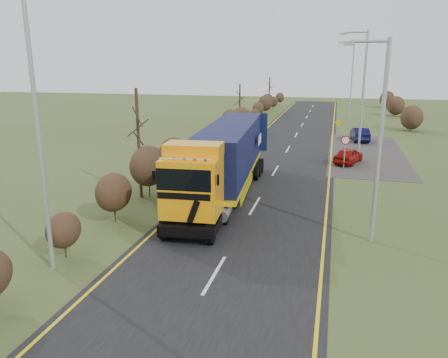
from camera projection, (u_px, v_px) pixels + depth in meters
ground at (239, 234)px, 19.34m from camera, size 160.00×160.00×0.00m
road at (271, 178)px, 28.70m from camera, size 8.00×120.00×0.02m
layby at (366, 153)px, 36.51m from camera, size 6.00×18.00×0.02m
lane_markings at (271, 179)px, 28.41m from camera, size 7.52×116.00×0.01m
hedgerow at (173, 156)px, 27.74m from camera, size 2.24×102.04×6.05m
lorry at (226, 157)px, 24.12m from camera, size 3.34×14.71×4.06m
car_red_hatchback at (348, 155)px, 32.72m from camera, size 2.47×3.78×1.20m
car_blue_sedan at (360, 134)px, 42.02m from camera, size 1.82×4.10×1.31m
streetlight_near at (378, 135)px, 17.42m from camera, size 1.77×0.18×8.28m
streetlight_mid at (362, 90)px, 32.59m from camera, size 2.04×0.19×9.64m
streetlight_far at (351, 76)px, 58.17m from camera, size 2.15×0.20×10.14m
left_pole at (37, 124)px, 14.75m from camera, size 0.16×0.16×10.66m
speed_sign at (345, 146)px, 30.92m from camera, size 0.65×0.10×2.36m
warning_board at (338, 127)px, 43.63m from camera, size 0.72×0.11×1.89m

